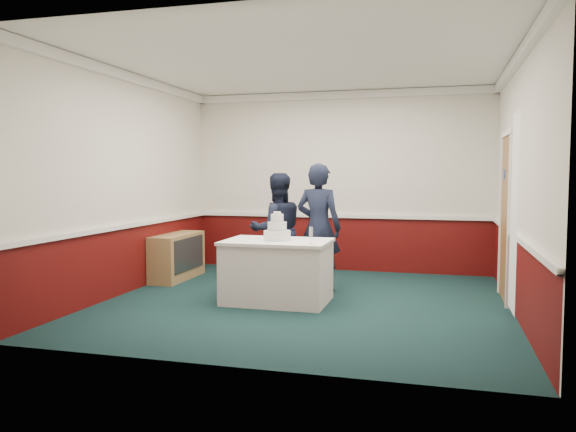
% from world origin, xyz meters
% --- Properties ---
extents(ground, '(5.00, 5.00, 0.00)m').
position_xyz_m(ground, '(0.00, 0.00, 0.00)').
color(ground, '#12292D').
rests_on(ground, ground).
extents(room_shell, '(5.00, 5.00, 3.00)m').
position_xyz_m(room_shell, '(0.08, 0.61, 1.97)').
color(room_shell, silver).
rests_on(room_shell, ground).
extents(sideboard, '(0.41, 1.20, 0.70)m').
position_xyz_m(sideboard, '(-2.28, 1.03, 0.35)').
color(sideboard, '#997B4A').
rests_on(sideboard, ground).
extents(cake_table, '(1.32, 0.92, 0.79)m').
position_xyz_m(cake_table, '(-0.34, -0.08, 0.40)').
color(cake_table, white).
rests_on(cake_table, ground).
extents(wedding_cake, '(0.35, 0.35, 0.36)m').
position_xyz_m(wedding_cake, '(-0.34, -0.08, 0.90)').
color(wedding_cake, white).
rests_on(wedding_cake, cake_table).
extents(cake_knife, '(0.07, 0.22, 0.00)m').
position_xyz_m(cake_knife, '(-0.37, -0.28, 0.79)').
color(cake_knife, silver).
rests_on(cake_knife, cake_table).
extents(champagne_flute, '(0.05, 0.05, 0.21)m').
position_xyz_m(champagne_flute, '(0.16, -0.36, 0.93)').
color(champagne_flute, silver).
rests_on(champagne_flute, cake_table).
extents(person_man, '(1.00, 0.93, 1.64)m').
position_xyz_m(person_man, '(-0.61, 0.85, 0.82)').
color(person_man, black).
rests_on(person_man, ground).
extents(person_woman, '(0.71, 0.54, 1.77)m').
position_xyz_m(person_woman, '(0.02, 0.74, 0.89)').
color(person_woman, black).
rests_on(person_woman, ground).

